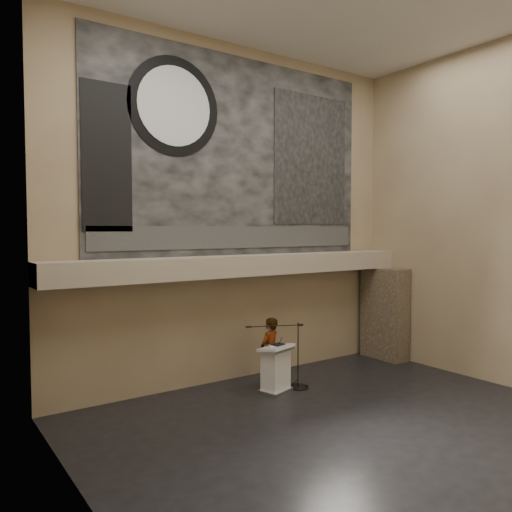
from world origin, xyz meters
TOP-DOWN VIEW (x-y plane):
  - floor at (0.00, 0.00)m, footprint 10.00×10.00m
  - wall_back at (0.00, 4.00)m, footprint 10.00×0.02m
  - wall_left at (-5.00, 0.00)m, footprint 0.02×8.00m
  - wall_right at (5.00, 0.00)m, footprint 0.02×8.00m
  - soffit at (0.00, 3.60)m, footprint 10.00×0.80m
  - sprinkler_left at (-1.60, 3.55)m, footprint 0.04×0.04m
  - sprinkler_right at (1.90, 3.55)m, footprint 0.04×0.04m
  - banner at (0.00, 3.97)m, footprint 8.00×0.05m
  - banner_text_strip at (0.00, 3.93)m, footprint 7.76×0.02m
  - banner_clock_rim at (-1.80, 3.93)m, footprint 2.30×0.02m
  - banner_clock_face at (-1.80, 3.91)m, footprint 1.84×0.02m
  - banner_building_print at (2.40, 3.93)m, footprint 2.60×0.02m
  - banner_brick_print at (-3.40, 3.93)m, footprint 1.10×0.02m
  - stone_pier at (4.65, 3.15)m, footprint 0.60×1.40m
  - lectern at (0.08, 2.49)m, footprint 0.93×0.77m
  - binder at (0.17, 2.52)m, footprint 0.30×0.26m
  - papers at (-0.00, 2.44)m, footprint 0.27×0.31m
  - speaker_person at (0.22, 2.93)m, footprint 0.72×0.59m
  - mic_stand at (0.69, 2.48)m, footprint 1.44×0.79m

SIDE VIEW (x-z plane):
  - floor at x=0.00m, z-range 0.00..0.00m
  - mic_stand at x=0.69m, z-range -0.55..1.05m
  - lectern at x=0.08m, z-range -0.02..1.12m
  - speaker_person at x=0.22m, z-range 0.00..1.70m
  - papers at x=0.00m, z-range 1.10..1.10m
  - binder at x=0.17m, z-range 1.10..1.14m
  - stone_pier at x=4.65m, z-range 0.00..2.70m
  - sprinkler_left at x=-1.60m, z-range 2.64..2.70m
  - sprinkler_right at x=1.90m, z-range 2.64..2.70m
  - soffit at x=0.00m, z-range 2.70..3.20m
  - banner_text_strip at x=0.00m, z-range 3.38..3.93m
  - wall_back at x=0.00m, z-range 0.00..8.50m
  - wall_left at x=-5.00m, z-range 0.00..8.50m
  - wall_right at x=5.00m, z-range 0.00..8.50m
  - banner_brick_print at x=-3.40m, z-range 3.80..7.00m
  - banner at x=0.00m, z-range 3.20..8.20m
  - banner_building_print at x=2.40m, z-range 4.00..7.60m
  - banner_clock_rim at x=-1.80m, z-range 5.55..7.85m
  - banner_clock_face at x=-1.80m, z-range 5.78..7.62m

